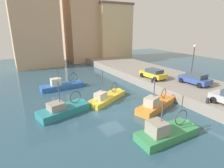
# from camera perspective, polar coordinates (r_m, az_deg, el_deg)

# --- Properties ---
(water_surface) EXTENTS (80.00, 80.00, 0.00)m
(water_surface) POSITION_cam_1_polar(r_m,az_deg,el_deg) (19.93, -0.15, -7.33)
(water_surface) COLOR #2D5166
(water_surface) RESTS_ON ground
(quay_wall) EXTENTS (9.00, 56.00, 1.20)m
(quay_wall) POSITION_cam_1_polar(r_m,az_deg,el_deg) (26.91, 21.70, -0.54)
(quay_wall) COLOR gray
(quay_wall) RESTS_ON ground
(fishing_boat_green) EXTENTS (5.93, 2.26, 4.10)m
(fishing_boat_green) POSITION_cam_1_polar(r_m,az_deg,el_deg) (15.83, 17.55, -14.78)
(fishing_boat_green) COLOR #388951
(fishing_boat_green) RESTS_ON ground
(fishing_boat_teal) EXTENTS (6.12, 3.20, 4.30)m
(fishing_boat_teal) POSITION_cam_1_polar(r_m,az_deg,el_deg) (19.34, -13.75, -8.34)
(fishing_boat_teal) COLOR teal
(fishing_boat_teal) RESTS_ON ground
(fishing_boat_orange) EXTENTS (6.65, 3.60, 4.27)m
(fishing_boat_orange) POSITION_cam_1_polar(r_m,az_deg,el_deg) (20.50, 13.93, -6.77)
(fishing_boat_orange) COLOR orange
(fishing_boat_orange) RESTS_ON ground
(fishing_boat_yellow) EXTENTS (6.45, 4.28, 4.55)m
(fishing_boat_yellow) POSITION_cam_1_polar(r_m,az_deg,el_deg) (21.96, -1.05, -4.60)
(fishing_boat_yellow) COLOR gold
(fishing_boat_yellow) RESTS_ON ground
(fishing_boat_blue) EXTENTS (6.60, 1.99, 4.03)m
(fishing_boat_blue) POSITION_cam_1_polar(r_m,az_deg,el_deg) (26.73, -14.49, -1.02)
(fishing_boat_blue) COLOR #2D60B7
(fishing_boat_blue) RESTS_ON ground
(parked_car_blue) EXTENTS (2.21, 3.94, 1.47)m
(parked_car_blue) POSITION_cam_1_polar(r_m,az_deg,el_deg) (25.90, 24.44, 1.56)
(parked_car_blue) COLOR #334C9E
(parked_car_blue) RESTS_ON quay_wall
(parked_car_yellow) EXTENTS (2.28, 4.00, 1.37)m
(parked_car_yellow) POSITION_cam_1_polar(r_m,az_deg,el_deg) (26.92, 12.71, 3.21)
(parked_car_yellow) COLOR gold
(parked_car_yellow) RESTS_ON quay_wall
(mooring_bollard_south) EXTENTS (0.28, 0.28, 0.55)m
(mooring_bollard_south) POSITION_cam_1_polar(r_m,az_deg,el_deg) (20.16, 27.58, -4.60)
(mooring_bollard_south) COLOR #2D2D33
(mooring_bollard_south) RESTS_ON quay_wall
(mooring_bollard_mid) EXTENTS (0.28, 0.28, 0.55)m
(mooring_bollard_mid) POSITION_cam_1_polar(r_m,az_deg,el_deg) (25.03, 12.35, 1.12)
(mooring_bollard_mid) COLOR #2D2D33
(mooring_bollard_mid) RESTS_ON quay_wall
(quay_streetlamp) EXTENTS (0.36, 0.36, 4.83)m
(quay_streetlamp) POSITION_cam_1_polar(r_m,az_deg,el_deg) (27.47, 24.00, 7.84)
(quay_streetlamp) COLOR #38383D
(quay_streetlamp) RESTS_ON quay_wall
(waterfront_building_west) EXTENTS (8.75, 6.69, 13.70)m
(waterfront_building_west) POSITION_cam_1_polar(r_m,az_deg,el_deg) (48.24, -0.08, 15.79)
(waterfront_building_west) COLOR #D1B284
(waterfront_building_west) RESTS_ON ground
(waterfront_building_west_mid) EXTENTS (9.49, 8.65, 16.89)m
(waterfront_building_west_mid) POSITION_cam_1_polar(r_m,az_deg,el_deg) (43.39, -23.05, 16.36)
(waterfront_building_west_mid) COLOR tan
(waterfront_building_west_mid) RESTS_ON ground
(waterfront_building_central) EXTENTS (7.36, 8.40, 17.61)m
(waterfront_building_central) POSITION_cam_1_polar(r_m,az_deg,el_deg) (47.26, -9.71, 17.88)
(waterfront_building_central) COLOR tan
(waterfront_building_central) RESTS_ON ground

